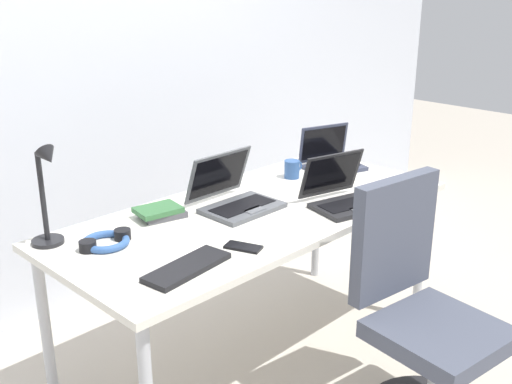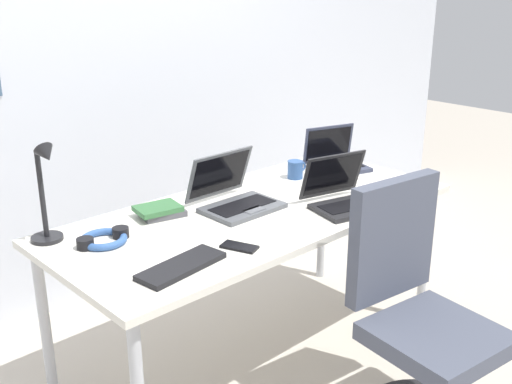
% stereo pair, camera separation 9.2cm
% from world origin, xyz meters
% --- Properties ---
extents(ground_plane, '(12.00, 12.00, 0.00)m').
position_xyz_m(ground_plane, '(0.00, 0.00, 0.00)').
color(ground_plane, '#B7AD9E').
extents(wall_back, '(6.00, 0.13, 2.60)m').
position_xyz_m(wall_back, '(-0.00, 1.10, 1.30)').
color(wall_back, silver).
rests_on(wall_back, ground_plane).
extents(desk, '(1.80, 0.80, 0.74)m').
position_xyz_m(desk, '(0.00, 0.00, 0.68)').
color(desk, silver).
rests_on(desk, ground_plane).
extents(desk_lamp, '(0.12, 0.18, 0.40)m').
position_xyz_m(desk_lamp, '(-0.80, 0.28, 0.94)').
color(desk_lamp, black).
rests_on(desk_lamp, desk).
extents(laptop_mid_desk, '(0.34, 0.30, 0.21)m').
position_xyz_m(laptop_mid_desk, '(0.70, 0.14, 0.78)').
color(laptop_mid_desk, '#33384C').
rests_on(laptop_mid_desk, desk).
extents(laptop_by_keyboard, '(0.36, 0.34, 0.22)m').
position_xyz_m(laptop_by_keyboard, '(0.30, -0.24, 0.78)').
color(laptop_by_keyboard, '#232326').
rests_on(laptop_by_keyboard, desk).
extents(laptop_back_right, '(0.33, 0.31, 0.23)m').
position_xyz_m(laptop_back_right, '(-0.05, 0.08, 0.79)').
color(laptop_back_right, '#515459').
rests_on(laptop_back_right, desk).
extents(external_keyboard, '(0.34, 0.16, 0.02)m').
position_xyz_m(external_keyboard, '(-0.57, -0.24, 0.75)').
color(external_keyboard, black).
rests_on(external_keyboard, desk).
extents(computer_mouse, '(0.10, 0.11, 0.03)m').
position_xyz_m(computer_mouse, '(0.72, -0.26, 0.76)').
color(computer_mouse, black).
rests_on(computer_mouse, desk).
extents(cell_phone, '(0.11, 0.15, 0.01)m').
position_xyz_m(cell_phone, '(-0.31, -0.25, 0.74)').
color(cell_phone, black).
rests_on(cell_phone, desk).
extents(headphones, '(0.21, 0.18, 0.04)m').
position_xyz_m(headphones, '(-0.66, 0.14, 0.76)').
color(headphones, '#335999').
rests_on(headphones, desk).
extents(book_stack, '(0.22, 0.16, 0.05)m').
position_xyz_m(book_stack, '(-0.34, 0.22, 0.76)').
color(book_stack, '#4C4C51').
rests_on(book_stack, desk).
extents(coffee_mug, '(0.11, 0.08, 0.09)m').
position_xyz_m(coffee_mug, '(0.44, 0.18, 0.78)').
color(coffee_mug, '#2D518C').
rests_on(coffee_mug, desk).
extents(office_chair, '(0.52, 0.56, 0.97)m').
position_xyz_m(office_chair, '(0.17, -0.74, 0.40)').
color(office_chair, black).
rests_on(office_chair, ground_plane).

